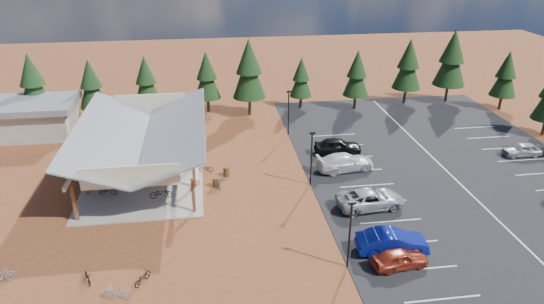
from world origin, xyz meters
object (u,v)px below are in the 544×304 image
object	(u,v)px
bike_9	(1,277)
car_3	(345,162)
car_1	(392,242)
lamp_post_0	(350,230)
lamp_post_2	(289,110)
car_8	(522,150)
car_0	(400,259)
car_4	(338,146)
bike_pavilion	(143,133)
bike_1	(135,173)
outbuilding	(26,118)
trash_bin_1	(226,171)
bike_13	(117,293)
bike_4	(161,193)
bike_5	(153,180)
trash_bin_0	(216,182)
bike_3	(134,147)
bike_7	(177,137)
bike_6	(167,149)
bike_15	(196,184)
bike_8	(88,277)
bike_16	(205,168)
lamp_post_1	(311,155)
car_2	(370,199)
bike_0	(108,190)
bike_12	(142,278)
bike_14	(218,182)
bike_2	(128,151)

from	to	relation	value
bike_9	car_3	bearing A→B (deg)	-102.32
car_1	lamp_post_0	bearing A→B (deg)	112.83
lamp_post_2	car_8	size ratio (longest dim) A/B	1.30
bike_9	car_1	bearing A→B (deg)	-128.80
lamp_post_2	car_0	xyz separation A→B (m)	(3.49, -24.53, -2.27)
lamp_post_2	car_4	distance (m)	7.46
lamp_post_0	bike_9	size ratio (longest dim) A/B	3.10
bike_pavilion	bike_1	size ratio (longest dim) A/B	13.19
outbuilding	trash_bin_1	world-z (taller)	outbuilding
bike_13	bike_4	bearing A→B (deg)	-178.16
bike_9	bike_4	bearing A→B (deg)	-82.56
lamp_post_0	bike_5	distance (m)	19.85
trash_bin_0	trash_bin_1	distance (m)	2.27
bike_3	car_3	world-z (taller)	car_3
outbuilding	bike_5	world-z (taller)	outbuilding
bike_7	car_8	xyz separation A→B (m)	(35.05, -8.56, 0.16)
bike_pavilion	car_4	bearing A→B (deg)	3.54
bike_6	bike_15	world-z (taller)	bike_6
bike_13	bike_8	bearing A→B (deg)	-122.89
trash_bin_0	bike_1	size ratio (longest dim) A/B	0.61
bike_16	car_8	xyz separation A→B (m)	(32.15, -0.69, 0.28)
bike_6	car_0	size ratio (longest dim) A/B	0.39
car_3	car_8	bearing A→B (deg)	-95.81
bike_4	lamp_post_1	bearing A→B (deg)	-90.41
bike_3	bike_4	size ratio (longest dim) A/B	0.83
bike_6	bike_15	distance (m)	8.43
bike_4	car_2	bearing A→B (deg)	-106.55
trash_bin_1	bike_16	size ratio (longest dim) A/B	0.54
bike_0	bike_1	world-z (taller)	bike_1
bike_1	car_3	bearing A→B (deg)	-110.29
bike_8	car_8	size ratio (longest dim) A/B	0.38
trash_bin_1	bike_13	xyz separation A→B (m)	(-7.63, -15.96, 0.08)
bike_0	bike_12	world-z (taller)	bike_0
bike_14	lamp_post_1	bearing A→B (deg)	-22.25
bike_5	car_8	world-z (taller)	car_8
outbuilding	bike_13	distance (m)	32.38
lamp_post_2	bike_5	xyz separation A→B (m)	(-14.14, -10.28, -2.42)
bike_5	bike_4	bearing A→B (deg)	-159.96
bike_16	bike_5	bearing A→B (deg)	-68.75
car_3	car_4	xyz separation A→B (m)	(0.27, 3.80, 0.01)
trash_bin_1	bike_3	xyz separation A→B (m)	(-9.26, 6.83, 0.11)
lamp_post_2	bike_3	size ratio (longest dim) A/B	3.36
lamp_post_2	car_8	bearing A→B (deg)	-21.62
bike_15	bike_16	xyz separation A→B (m)	(0.83, 3.05, -0.01)
bike_5	car_0	size ratio (longest dim) A/B	0.39
bike_15	car_3	xyz separation A→B (m)	(14.21, 1.72, 0.40)
outbuilding	bike_2	world-z (taller)	outbuilding
bike_16	bike_1	bearing A→B (deg)	-90.24
bike_0	trash_bin_1	bearing A→B (deg)	-65.14
bike_1	bike_15	world-z (taller)	bike_1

